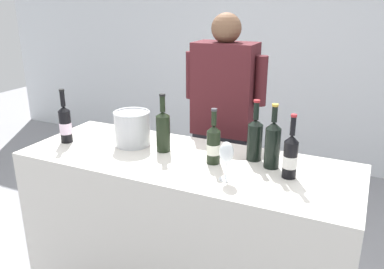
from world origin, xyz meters
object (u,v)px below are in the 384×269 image
wine_glass (226,154)px  wine_bottle_4 (65,124)px  ice_bucket (132,128)px  person_server (223,143)px  wine_bottle_0 (213,144)px  wine_bottle_3 (290,156)px  wine_bottle_5 (255,138)px  wine_bottle_1 (163,130)px  wine_bottle_2 (273,143)px

wine_glass → wine_bottle_4: bearing=175.4°
ice_bucket → person_server: (0.36, 0.60, -0.24)m
wine_bottle_0 → wine_bottle_3: size_ratio=0.93×
wine_bottle_0 → ice_bucket: 0.55m
wine_bottle_5 → ice_bucket: (-0.73, -0.09, -0.02)m
wine_bottle_3 → wine_glass: 0.32m
wine_bottle_5 → ice_bucket: wine_bottle_5 is taller
wine_bottle_0 → wine_bottle_4: wine_bottle_4 is taller
wine_bottle_1 → wine_bottle_3: wine_bottle_1 is taller
ice_bucket → wine_glass: bearing=-17.8°
wine_bottle_5 → wine_bottle_3: bearing=-32.9°
wine_bottle_4 → person_server: 1.09m
wine_bottle_0 → person_server: person_server is taller
wine_glass → person_server: size_ratio=0.11×
wine_bottle_1 → wine_bottle_2: wine_bottle_2 is taller
wine_bottle_2 → wine_bottle_5: size_ratio=1.02×
wine_bottle_0 → wine_bottle_2: 0.31m
wine_bottle_5 → ice_bucket: size_ratio=1.54×
wine_bottle_0 → ice_bucket: wine_bottle_0 is taller
wine_bottle_0 → wine_bottle_1: 0.33m
ice_bucket → wine_bottle_2: bearing=1.7°
wine_bottle_4 → wine_bottle_5: size_ratio=0.98×
wine_bottle_3 → person_server: 0.92m
ice_bucket → wine_bottle_1: bearing=-2.7°
wine_bottle_2 → wine_bottle_1: bearing=-176.8°
wine_glass → ice_bucket: ice_bucket is taller
wine_bottle_4 → wine_bottle_3: bearing=3.1°
wine_bottle_2 → ice_bucket: 0.85m
ice_bucket → wine_bottle_3: bearing=-3.5°
wine_bottle_2 → ice_bucket: bearing=-178.3°
wine_bottle_2 → wine_bottle_4: (-1.25, -0.16, -0.02)m
wine_bottle_0 → wine_bottle_5: (0.19, 0.14, 0.02)m
wine_bottle_4 → ice_bucket: 0.42m
wine_bottle_4 → wine_bottle_0: bearing=4.8°
wine_bottle_1 → person_server: 0.68m
wine_glass → ice_bucket: bearing=162.2°
ice_bucket → person_server: person_server is taller
wine_bottle_2 → person_server: person_server is taller
wine_bottle_5 → person_server: bearing=126.0°
wine_bottle_1 → wine_bottle_3: (0.74, -0.05, -0.02)m
wine_bottle_2 → wine_glass: (-0.16, -0.24, 0.00)m
wine_bottle_4 → person_server: person_server is taller
wine_bottle_2 → person_server: size_ratio=0.20×
wine_bottle_1 → ice_bucket: size_ratio=1.55×
wine_bottle_2 → wine_bottle_0: bearing=-165.5°
wine_bottle_2 → person_server: (-0.49, 0.58, -0.27)m
wine_bottle_4 → ice_bucket: bearing=18.2°
wine_bottle_5 → ice_bucket: bearing=-173.3°
wine_bottle_0 → wine_bottle_2: bearing=14.5°
wine_bottle_2 → wine_bottle_3: 0.14m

